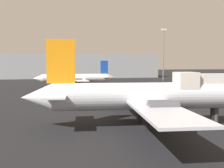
{
  "coord_description": "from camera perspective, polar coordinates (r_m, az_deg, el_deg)",
  "views": [
    {
      "loc": [
        -4.26,
        -13.49,
        7.61
      ],
      "look_at": [
        6.94,
        33.34,
        3.91
      ],
      "focal_mm": 42.84,
      "sensor_mm": 36.0,
      "label": 1
    }
  ],
  "objects": [
    {
      "name": "terminal_building",
      "position": [
        148.62,
        -9.07,
        3.81
      ],
      "size": [
        93.63,
        25.46,
        12.49
      ],
      "primitive_type": "cube",
      "color": "#999EA3",
      "rests_on": "ground_plane"
    },
    {
      "name": "airplane_at_gate",
      "position": [
        32.56,
        8.21,
        -2.58
      ],
      "size": [
        31.27,
        29.02,
        10.4
      ],
      "rotation": [
        0.0,
        0.0,
        -0.12
      ],
      "color": "silver",
      "rests_on": "ground_plane"
    },
    {
      "name": "light_mast_right",
      "position": [
        123.25,
        10.93,
        6.77
      ],
      "size": [
        2.4,
        0.5,
        23.21
      ],
      "color": "slate",
      "rests_on": "ground_plane"
    },
    {
      "name": "airplane_far_left",
      "position": [
        84.91,
        -7.62,
        1.25
      ],
      "size": [
        25.84,
        20.95,
        8.54
      ],
      "rotation": [
        0.0,
        0.0,
        3.16
      ],
      "color": "white",
      "rests_on": "ground_plane"
    }
  ]
}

